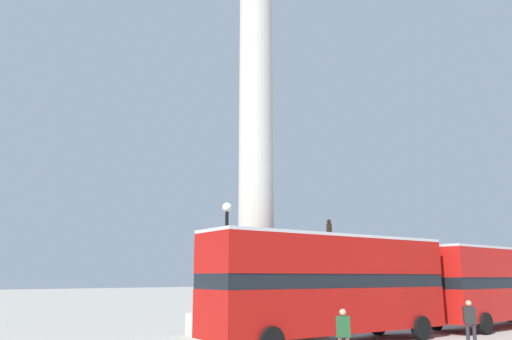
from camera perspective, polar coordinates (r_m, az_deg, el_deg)
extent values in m
plane|color=#ADA89E|center=(23.93, 0.00, -18.47)|extent=(200.00, 200.00, 0.00)
cube|color=beige|center=(23.88, 0.00, -17.26)|extent=(4.68, 4.68, 1.01)
cube|color=beige|center=(23.81, 0.00, -14.84)|extent=(3.37, 3.37, 1.01)
cylinder|color=beige|center=(25.41, 0.00, 8.53)|extent=(1.69, 1.69, 19.17)
cube|color=#B7140F|center=(21.35, 8.68, -15.45)|extent=(11.64, 3.34, 1.72)
cube|color=black|center=(21.31, 8.58, -12.41)|extent=(11.64, 3.29, 0.55)
cube|color=#B7140F|center=(21.32, 8.50, -9.70)|extent=(11.64, 3.34, 1.46)
cube|color=silver|center=(21.37, 8.43, -7.58)|extent=(11.64, 3.34, 0.12)
cylinder|color=black|center=(25.13, 13.71, -16.69)|extent=(1.02, 0.38, 1.00)
cylinder|color=black|center=(23.57, 18.35, -16.76)|extent=(1.02, 0.38, 1.00)
cylinder|color=black|center=(19.92, -2.71, -18.29)|extent=(1.02, 0.38, 1.00)
cube|color=red|center=(30.92, 25.87, -13.46)|extent=(11.51, 2.68, 1.57)
cube|color=black|center=(30.89, 25.68, -11.50)|extent=(11.51, 2.63, 0.55)
cube|color=red|center=(30.90, 25.51, -9.67)|extent=(11.51, 2.68, 1.44)
cube|color=silver|center=(30.93, 25.38, -8.23)|extent=(11.51, 2.68, 0.12)
cylinder|color=black|center=(35.14, 26.98, -14.35)|extent=(1.00, 0.31, 1.00)
cylinder|color=black|center=(28.08, 19.86, -15.81)|extent=(1.00, 0.31, 1.00)
cylinder|color=black|center=(26.81, 24.72, -15.65)|extent=(1.00, 0.31, 1.00)
cube|color=beige|center=(32.63, 8.59, -14.04)|extent=(3.49, 3.22, 2.95)
ellipsoid|color=brown|center=(32.67, 8.42, -8.56)|extent=(2.59, 2.14, 1.05)
cone|color=brown|center=(33.83, 8.77, -7.86)|extent=(1.17, 1.02, 1.11)
cylinder|color=brown|center=(32.74, 8.36, -6.85)|extent=(0.36, 0.36, 0.90)
sphere|color=brown|center=(32.80, 8.33, -5.83)|extent=(0.28, 0.28, 0.28)
cylinder|color=brown|center=(33.43, 8.24, -10.51)|extent=(0.20, 0.20, 1.12)
cylinder|color=brown|center=(33.32, 9.23, -10.47)|extent=(0.20, 0.20, 1.12)
cylinder|color=brown|center=(31.93, 7.69, -10.45)|extent=(0.20, 0.20, 1.12)
cylinder|color=brown|center=(31.82, 8.72, -10.42)|extent=(0.20, 0.20, 1.12)
cylinder|color=black|center=(20.77, -3.52, -18.86)|extent=(0.31, 0.31, 0.40)
cylinder|color=black|center=(20.62, -3.43, -12.11)|extent=(0.14, 0.14, 5.29)
sphere|color=white|center=(20.81, -3.33, -4.27)|extent=(0.39, 0.39, 0.39)
cube|color=#1E4C28|center=(16.61, 9.94, -17.20)|extent=(0.42, 0.44, 0.64)
sphere|color=tan|center=(16.58, 9.89, -15.73)|extent=(0.22, 0.22, 0.22)
cylinder|color=#28282D|center=(22.05, 23.71, -16.93)|extent=(0.14, 0.14, 0.85)
cylinder|color=#28282D|center=(21.99, 23.06, -17.00)|extent=(0.14, 0.14, 0.85)
cube|color=black|center=(21.96, 23.22, -15.00)|extent=(0.44, 0.46, 0.67)
sphere|color=tan|center=(21.93, 23.12, -13.84)|extent=(0.23, 0.23, 0.23)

